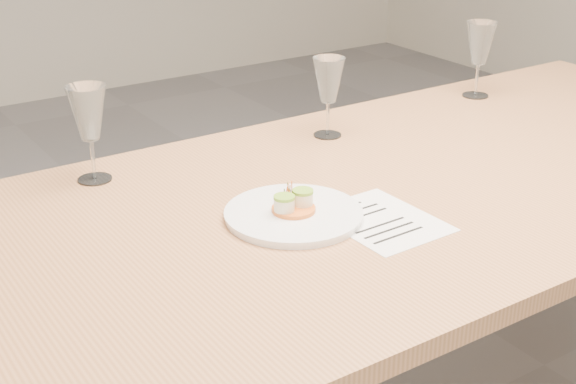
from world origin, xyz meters
TOP-DOWN VIEW (x-y plane):
  - dining_table at (0.00, 0.00)m, footprint 2.40×1.00m
  - dinner_plate at (-0.27, -0.03)m, footprint 0.28×0.28m
  - recipe_sheet at (-0.13, -0.14)m, footprint 0.20×0.25m
  - wine_glass_1 at (-0.53, 0.38)m, footprint 0.09×0.09m
  - wine_glass_2 at (0.08, 0.33)m, footprint 0.08×0.08m
  - wine_glass_3 at (0.65, 0.36)m, footprint 0.09×0.09m

SIDE VIEW (x-z plane):
  - dining_table at x=0.00m, z-range 0.31..1.06m
  - recipe_sheet at x=-0.13m, z-range 0.75..0.75m
  - dinner_plate at x=-0.27m, z-range 0.73..0.80m
  - wine_glass_2 at x=0.08m, z-range 0.79..0.99m
  - wine_glass_1 at x=-0.53m, z-range 0.79..1.01m
  - wine_glass_3 at x=0.65m, z-range 0.79..1.01m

